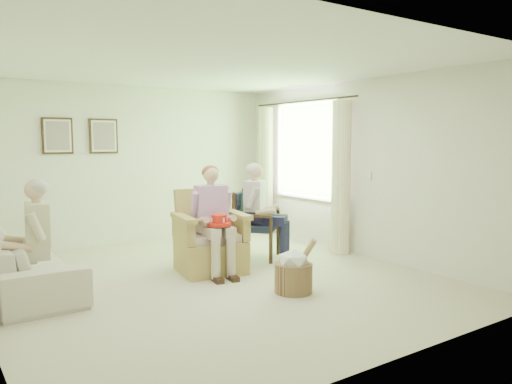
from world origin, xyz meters
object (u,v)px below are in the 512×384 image
Objects in this scene: sofa at (28,263)px; hatbox at (294,271)px; wicker_armchair at (209,246)px; person_wicker at (214,212)px; person_sofa at (35,233)px; person_dark at (260,204)px; red_hat at (219,221)px; wood_armchair at (253,222)px.

sofa is 3.03m from hatbox.
person_wicker is (0.00, -0.14, 0.46)m from wicker_armchair.
person_sofa is at bearing 152.08° from hatbox.
sofa is at bearing 178.76° from wicker_armchair.
person_dark reaches higher than wicker_armchair.
person_sofa reaches higher than red_hat.
wicker_armchair is 3.50× the size of red_hat.
wicker_armchair reaches higher than hatbox.
wood_armchair is at bearing -91.41° from sofa.
wicker_armchair is 1.69× the size of hatbox.
sofa is 2.25m from person_wicker.
person_wicker reaches higher than sofa.
wicker_armchair is 2.16m from sofa.
person_sofa is (-0.00, -0.46, 0.42)m from sofa.
wicker_armchair is at bearing 82.67° from red_hat.
wicker_armchair is 1.00m from wood_armchair.
person_sofa reaches higher than wood_armchair.
wicker_armchair is 0.48m from person_wicker.
sofa is 2.25m from red_hat.
person_wicker is 0.22m from red_hat.
person_wicker is at bearing -104.59° from sofa.
person_wicker is at bearing -80.27° from wicker_armchair.
hatbox is at bearing -154.10° from person_dark.
red_hat is (2.08, -0.29, -0.02)m from person_sofa.
person_dark is at bearing -132.94° from wood_armchair.
wicker_armchair is at bearing 99.73° from person_wicker.
person_wicker reaches higher than person_dark.
person_wicker is 1.00× the size of person_dark.
wood_armchair is 1.20m from red_hat.
wicker_armchair is 0.78× the size of person_dark.
person_dark reaches higher than red_hat.
wicker_armchair is 0.83× the size of person_sofa.
red_hat is (-0.04, -0.34, 0.37)m from wicker_armchair.
hatbox is (2.46, -1.77, -0.07)m from sofa.
hatbox reaches higher than sofa.
person_wicker reaches higher than wicker_armchair.
person_sofa reaches higher than wicker_armchair.
person_wicker is 2.16× the size of hatbox.
person_dark is 1.11m from red_hat.
person_wicker is 1.38m from hatbox.
red_hat is at bearing 110.47° from hatbox.
person_dark is (0.00, -0.16, 0.27)m from wood_armchair.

